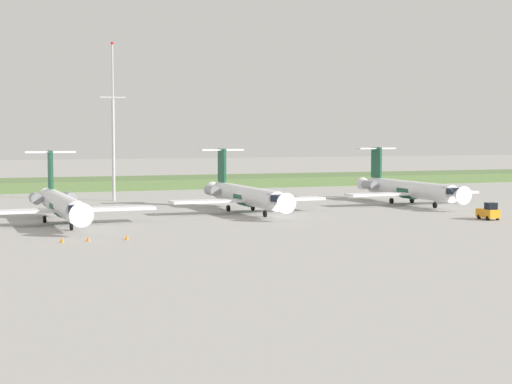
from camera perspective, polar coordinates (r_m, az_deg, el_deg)
The scene contains 10 objects.
ground_plane at distance 143.49m, azimuth -3.29°, elevation -0.60°, with size 500.00×500.00×0.00m, color #9E9B96.
grass_berm at distance 181.26m, azimuth -7.02°, elevation 0.63°, with size 320.00×20.00×2.04m, color #597542.
regional_jet_nearest at distance 109.50m, azimuth -12.90°, elevation -0.76°, with size 22.81×31.00×9.00m.
regional_jet_second at distance 122.68m, azimuth -0.75°, elevation -0.17°, with size 22.81×31.00×9.00m.
regional_jet_third at distance 138.73m, azimuth 10.13°, elevation 0.24°, with size 22.81×31.00×9.00m.
antenna_mast at distance 145.56m, azimuth -9.54°, elevation 3.76°, with size 4.40×0.50×26.71m.
baggage_tug at distance 115.87m, azimuth 15.33°, elevation -1.31°, with size 1.72×3.20×2.30m.
safety_cone_front_marker at distance 90.66m, azimuth -12.86°, elevation -3.15°, with size 0.44×0.44×0.55m, color orange.
safety_cone_mid_marker at distance 91.13m, azimuth -11.17°, elevation -3.09°, with size 0.44×0.44×0.55m, color orange.
safety_cone_rear_marker at distance 91.60m, azimuth -8.64°, elevation -3.02°, with size 0.44×0.44×0.55m, color orange.
Camera 1 is at (-42.73, -106.52, 11.22)m, focal length 59.69 mm.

